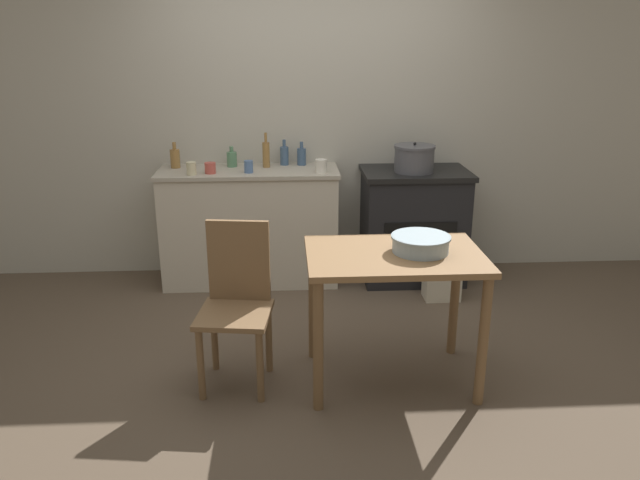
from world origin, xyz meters
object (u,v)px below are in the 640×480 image
Objects in this scene: cup_far_right at (210,168)px; bottle_far_left at (302,156)px; bottle_mid_left at (266,154)px; cup_center_right at (191,169)px; chair at (237,300)px; bottle_center_left at (232,159)px; bottle_center at (284,155)px; mixing_bowl_large at (421,243)px; cup_right at (321,166)px; bottle_left at (175,158)px; stock_pot at (414,158)px; cup_mid_right at (249,167)px; flour_sack at (442,274)px; work_table at (394,275)px; stove at (413,225)px.

bottle_far_left is at bearing 21.64° from cup_far_right.
bottle_mid_left is 0.61m from cup_center_right.
chair is 1.74m from bottle_center_left.
bottle_mid_left reaches higher than bottle_center.
mixing_bowl_large is at bearing -67.00° from bottle_center.
cup_right reaches higher than chair.
chair is 1.83m from bottle_far_left.
bottle_center_left is 0.40m from cup_center_right.
bottle_center is at bearing 3.81° from bottle_left.
bottle_far_left is (-0.61, 1.75, 0.16)m from mixing_bowl_large.
bottle_left is at bearing 133.44° from mixing_bowl_large.
cup_mid_right is at bearing -178.20° from stock_pot.
flour_sack is 1.26× the size of stock_pot.
work_table is at bearing -75.28° from bottle_far_left.
bottle_center is at bearing 87.65° from chair.
bottle_left reaches higher than mixing_bowl_large.
bottle_center is 2.09× the size of cup_center_right.
bottle_far_left reaches higher than work_table.
work_table is at bearing -117.26° from flour_sack.
stove is 0.93m from cup_right.
flour_sack is at bearing 62.74° from work_table.
bottle_far_left is at bearing 149.13° from flour_sack.
bottle_center_left is at bearing 58.76° from cup_far_right.
bottle_center_left is 0.28m from cup_mid_right.
chair is at bearing -70.80° from bottle_left.
flour_sack is 1.24m from cup_right.
cup_far_right reaches higher than stove.
bottle_center_left reaches higher than cup_mid_right.
cup_mid_right is at bearing -123.34° from bottle_mid_left.
bottle_left is at bearing 142.74° from cup_far_right.
cup_far_right is at bearing 108.25° from chair.
chair is 1.09m from mixing_bowl_large.
flour_sack is 1.69m from cup_mid_right.
cup_mid_right is (0.59, -0.22, -0.03)m from bottle_left.
stock_pot reaches higher than cup_center_right.
cup_center_right reaches higher than stove.
cup_center_right is at bearing -161.87° from cup_far_right.
bottle_mid_left is 2.81× the size of cup_center_right.
bottle_center_left is (-0.27, 0.04, -0.04)m from bottle_mid_left.
flour_sack is at bearing 68.62° from mixing_bowl_large.
bottle_far_left is 0.56m from bottle_center_left.
cup_mid_right is (-1.31, -0.09, 0.52)m from stove.
cup_right reaches higher than cup_mid_right.
work_table is 1.36m from flour_sack.
flour_sack is (1.48, 1.08, -0.30)m from chair.
cup_mid_right is at bearing -20.58° from bottle_left.
bottle_far_left is (-1.05, 0.63, 0.80)m from flour_sack.
work_table is at bearing -105.47° from stove.
bottle_center is at bearing 178.03° from bottle_far_left.
bottle_mid_left is at bearing -7.79° from bottle_center_left.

